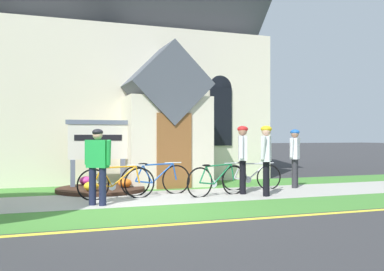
# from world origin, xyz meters

# --- Properties ---
(ground) EXTENTS (140.00, 140.00, 0.00)m
(ground) POSITION_xyz_m (0.00, 4.00, 0.00)
(ground) COLOR #333335
(sidewalk_slab) EXTENTS (32.00, 2.35, 0.01)m
(sidewalk_slab) POSITION_xyz_m (-0.42, 1.53, 0.01)
(sidewalk_slab) COLOR #A8A59E
(sidewalk_slab) RESTS_ON ground
(grass_verge) EXTENTS (32.00, 1.83, 0.01)m
(grass_verge) POSITION_xyz_m (-0.42, -0.56, 0.00)
(grass_verge) COLOR #427F33
(grass_verge) RESTS_ON ground
(church_lawn) EXTENTS (24.00, 2.00, 0.01)m
(church_lawn) POSITION_xyz_m (-0.42, 3.71, 0.00)
(church_lawn) COLOR #427F33
(church_lawn) RESTS_ON ground
(curb_paint_stripe) EXTENTS (28.00, 0.16, 0.01)m
(curb_paint_stripe) POSITION_xyz_m (-0.42, -1.62, 0.00)
(curb_paint_stripe) COLOR yellow
(curb_paint_stripe) RESTS_ON ground
(church_building) EXTENTS (12.85, 10.05, 13.75)m
(church_building) POSITION_xyz_m (-0.88, 8.49, 4.67)
(church_building) COLOR beige
(church_building) RESTS_ON ground
(church_sign) EXTENTS (1.73, 0.15, 1.90)m
(church_sign) POSITION_xyz_m (-0.20, 3.64, 1.26)
(church_sign) COLOR slate
(church_sign) RESTS_ON ground
(flower_bed) EXTENTS (2.31, 2.31, 0.34)m
(flower_bed) POSITION_xyz_m (-0.20, 3.17, 0.08)
(flower_bed) COLOR #382319
(flower_bed) RESTS_ON ground
(bicycle_blue) EXTENTS (1.81, 0.08, 0.81)m
(bicycle_blue) POSITION_xyz_m (-0.06, 1.60, 0.38)
(bicycle_blue) COLOR black
(bicycle_blue) RESTS_ON ground
(bicycle_silver) EXTENTS (1.81, 0.12, 0.82)m
(bicycle_silver) POSITION_xyz_m (0.99, 2.03, 0.39)
(bicycle_silver) COLOR black
(bicycle_silver) RESTS_ON ground
(bicycle_red) EXTENTS (1.73, 0.47, 0.81)m
(bicycle_red) POSITION_xyz_m (2.34, 1.33, 0.38)
(bicycle_red) COLOR black
(bicycle_red) RESTS_ON ground
(bicycle_black) EXTENTS (1.68, 0.25, 0.79)m
(bicycle_black) POSITION_xyz_m (3.69, 2.12, 0.36)
(bicycle_black) COLOR black
(bicycle_black) RESTS_ON ground
(cyclist_in_red_jersey) EXTENTS (0.53, 0.52, 1.65)m
(cyclist_in_red_jersey) POSITION_xyz_m (5.04, 2.10, 0.96)
(cyclist_in_red_jersey) COLOR #2D2D33
(cyclist_in_red_jersey) RESTS_ON ground
(cyclist_in_blue_jersey) EXTENTS (0.49, 0.52, 1.61)m
(cyclist_in_blue_jersey) POSITION_xyz_m (-0.60, 0.77, 0.93)
(cyclist_in_blue_jersey) COLOR #191E38
(cyclist_in_blue_jersey) RESTS_ON ground
(cyclist_in_white_jersey) EXTENTS (0.39, 0.65, 1.72)m
(cyclist_in_white_jersey) POSITION_xyz_m (3.10, 1.46, 1.01)
(cyclist_in_white_jersey) COLOR black
(cyclist_in_white_jersey) RESTS_ON ground
(cyclist_in_yellow_jersey) EXTENTS (0.49, 0.59, 1.71)m
(cyclist_in_yellow_jersey) POSITION_xyz_m (3.44, 0.86, 1.01)
(cyclist_in_yellow_jersey) COLOR black
(cyclist_in_yellow_jersey) RESTS_ON ground
(roadside_conifer) EXTENTS (3.82, 3.82, 6.56)m
(roadside_conifer) POSITION_xyz_m (5.64, 10.66, 4.32)
(roadside_conifer) COLOR #3D2D1E
(roadside_conifer) RESTS_ON ground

